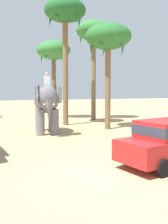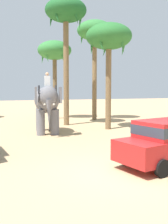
# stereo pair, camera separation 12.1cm
# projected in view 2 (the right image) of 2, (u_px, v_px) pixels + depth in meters

# --- Properties ---
(ground_plane) EXTENTS (120.00, 120.00, 0.00)m
(ground_plane) POSITION_uv_depth(u_px,v_px,m) (125.00, 172.00, 9.18)
(ground_plane) COLOR tan
(car_sedan_foreground) EXTENTS (4.36, 2.51, 1.70)m
(car_sedan_foreground) POSITION_uv_depth(u_px,v_px,m) (167.00, 141.00, 9.87)
(car_sedan_foreground) COLOR red
(car_sedan_foreground) RESTS_ON ground
(elephant_with_mahout) EXTENTS (2.14, 3.99, 3.88)m
(elephant_with_mahout) POSITION_uv_depth(u_px,v_px,m) (47.00, 103.00, 16.99)
(elephant_with_mahout) COLOR slate
(elephant_with_mahout) RESTS_ON ground
(palm_tree_behind_elephant) EXTENTS (3.20, 3.20, 9.07)m
(palm_tree_behind_elephant) POSITION_uv_depth(u_px,v_px,m) (95.00, 34.00, 24.07)
(palm_tree_behind_elephant) COLOR brown
(palm_tree_behind_elephant) RESTS_ON ground
(palm_tree_near_hut) EXTENTS (3.20, 3.20, 7.42)m
(palm_tree_near_hut) POSITION_uv_depth(u_px,v_px,m) (55.00, 52.00, 25.09)
(palm_tree_near_hut) COLOR brown
(palm_tree_near_hut) RESTS_ON ground
(palm_tree_left_of_road) EXTENTS (3.20, 3.20, 9.79)m
(palm_tree_left_of_road) POSITION_uv_depth(u_px,v_px,m) (66.00, 15.00, 20.36)
(palm_tree_left_of_road) COLOR brown
(palm_tree_left_of_road) RESTS_ON ground
(palm_tree_far_back) EXTENTS (3.20, 3.20, 7.40)m
(palm_tree_far_back) POSITION_uv_depth(u_px,v_px,m) (109.00, 39.00, 18.38)
(palm_tree_far_back) COLOR brown
(palm_tree_far_back) RESTS_ON ground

